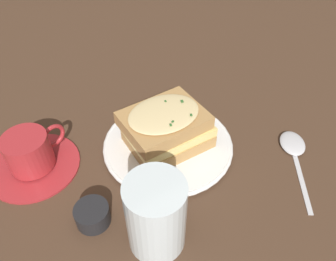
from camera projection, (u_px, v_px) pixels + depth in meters
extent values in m
plane|color=#473021|center=(148.00, 148.00, 0.59)|extent=(2.40, 2.40, 0.00)
cylinder|color=white|center=(168.00, 145.00, 0.59)|extent=(0.22, 0.22, 0.01)
torus|color=white|center=(168.00, 144.00, 0.58)|extent=(0.23, 0.23, 0.01)
cube|color=#B2844C|center=(168.00, 138.00, 0.57)|extent=(0.14, 0.11, 0.02)
cube|color=#EAD17A|center=(168.00, 129.00, 0.56)|extent=(0.14, 0.10, 0.02)
cube|color=#B2844C|center=(164.00, 120.00, 0.54)|extent=(0.13, 0.11, 0.02)
ellipsoid|color=beige|center=(164.00, 113.00, 0.53)|extent=(0.12, 0.10, 0.01)
cube|color=#2D6028|center=(173.00, 121.00, 0.51)|extent=(0.00, 0.00, 0.00)
cube|color=#2D6028|center=(191.00, 115.00, 0.52)|extent=(0.01, 0.01, 0.00)
cube|color=#2D6028|center=(165.00, 101.00, 0.55)|extent=(0.00, 0.00, 0.00)
cube|color=#2D6028|center=(171.00, 125.00, 0.51)|extent=(0.00, 0.01, 0.00)
cube|color=#2D6028|center=(182.00, 101.00, 0.55)|extent=(0.01, 0.01, 0.00)
cylinder|color=#AD282D|center=(34.00, 165.00, 0.56)|extent=(0.15, 0.15, 0.01)
cylinder|color=#AD282D|center=(28.00, 152.00, 0.53)|extent=(0.07, 0.07, 0.06)
cylinder|color=#381E0F|center=(24.00, 142.00, 0.52)|extent=(0.06, 0.06, 0.00)
torus|color=#AD282D|center=(53.00, 136.00, 0.56)|extent=(0.04, 0.02, 0.04)
cylinder|color=silver|center=(156.00, 215.00, 0.42)|extent=(0.08, 0.08, 0.12)
cube|color=silver|center=(302.00, 183.00, 0.53)|extent=(0.08, 0.10, 0.00)
ellipsoid|color=silver|center=(292.00, 143.00, 0.59)|extent=(0.07, 0.08, 0.01)
cylinder|color=black|center=(92.00, 215.00, 0.47)|extent=(0.05, 0.05, 0.03)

